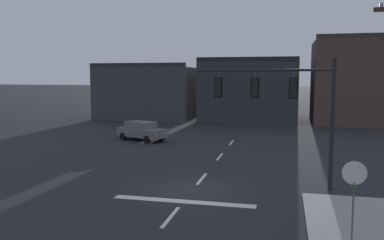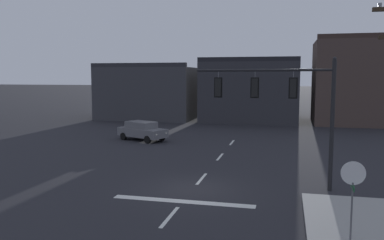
% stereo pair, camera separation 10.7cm
% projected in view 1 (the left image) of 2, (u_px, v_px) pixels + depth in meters
% --- Properties ---
extents(ground_plane, '(400.00, 400.00, 0.00)m').
position_uv_depth(ground_plane, '(193.00, 189.00, 19.54)').
color(ground_plane, '#232328').
extents(sidewalk_near_corner, '(5.00, 8.00, 0.15)m').
position_uv_depth(sidewalk_near_corner, '(381.00, 232.00, 13.93)').
color(sidewalk_near_corner, gray).
rests_on(sidewalk_near_corner, ground).
extents(stop_bar_paint, '(6.40, 0.50, 0.01)m').
position_uv_depth(stop_bar_paint, '(183.00, 201.00, 17.61)').
color(stop_bar_paint, silver).
rests_on(stop_bar_paint, ground).
extents(lane_centreline, '(0.16, 26.40, 0.01)m').
position_uv_depth(lane_centreline, '(202.00, 179.00, 21.48)').
color(lane_centreline, silver).
rests_on(lane_centreline, ground).
extents(signal_mast_near_side, '(6.71, 0.54, 6.39)m').
position_uv_depth(signal_mast_near_side, '(286.00, 99.00, 19.40)').
color(signal_mast_near_side, black).
rests_on(signal_mast_near_side, ground).
extents(stop_sign, '(0.76, 0.64, 2.83)m').
position_uv_depth(stop_sign, '(354.00, 182.00, 12.68)').
color(stop_sign, '#56565B').
rests_on(stop_sign, ground).
extents(car_lot_nearside, '(4.75, 3.50, 1.61)m').
position_uv_depth(car_lot_nearside, '(141.00, 130.00, 34.14)').
color(car_lot_nearside, slate).
rests_on(car_lot_nearside, ground).
extents(building_row, '(37.97, 12.01, 9.90)m').
position_uv_depth(building_row, '(259.00, 89.00, 49.04)').
color(building_row, '#38383D').
rests_on(building_row, ground).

